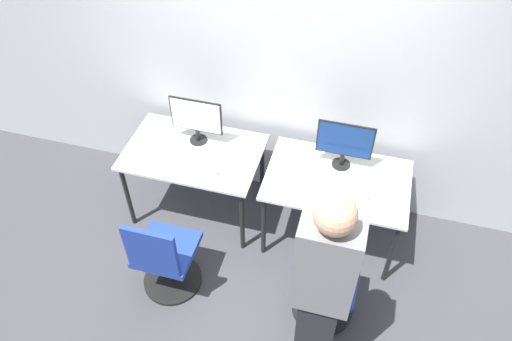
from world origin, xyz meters
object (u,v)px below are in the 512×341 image
mouse_left (216,171)px  office_chair_right (325,289)px  monitor_right (345,143)px  mouse_right (366,195)px  person_right (323,286)px  keyboard_right (335,192)px  office_chair_left (165,260)px  keyboard_left (186,163)px  monitor_left (196,119)px

mouse_left → office_chair_right: 1.25m
mouse_left → monitor_right: monitor_right is taller
mouse_right → person_right: size_ratio=0.05×
keyboard_right → office_chair_right: office_chair_right is taller
person_right → monitor_right: bearing=92.6°
office_chair_left → office_chair_right: (1.24, 0.08, 0.00)m
keyboard_left → office_chair_left: size_ratio=0.41×
keyboard_left → office_chair_right: office_chair_right is taller
office_chair_right → office_chair_left: bearing=-176.5°
monitor_left → office_chair_left: size_ratio=0.49×
mouse_left → monitor_right: bearing=20.3°
mouse_right → office_chair_right: bearing=-104.2°
person_right → keyboard_right: bearing=93.5°
mouse_left → monitor_right: size_ratio=0.20×
office_chair_left → mouse_right: size_ratio=10.03×
mouse_right → person_right: 1.06m
monitor_left → monitor_right: same height
monitor_right → keyboard_left: bearing=-164.8°
monitor_left → keyboard_left: bearing=-90.0°
keyboard_left → person_right: bearing=-37.5°
monitor_right → mouse_right: bearing=-51.2°
office_chair_right → person_right: person_right is taller
keyboard_right → monitor_right: bearing=90.0°
keyboard_right → person_right: size_ratio=0.21×
mouse_left → keyboard_right: mouse_left is taller
mouse_left → person_right: 1.42m
monitor_left → mouse_left: 0.48m
mouse_right → office_chair_right: office_chair_right is taller
monitor_left → person_right: size_ratio=0.25×
keyboard_left → keyboard_right: same height
mouse_right → office_chair_right: (-0.17, -0.66, -0.38)m
monitor_left → office_chair_right: size_ratio=0.49×
office_chair_left → keyboard_left: bearing=94.7°
mouse_left → keyboard_right: bearing=1.7°
monitor_left → keyboard_right: size_ratio=1.22×
keyboard_right → mouse_right: size_ratio=4.08×
office_chair_left → monitor_right: bearing=41.5°
mouse_right → person_right: bearing=-99.9°
monitor_left → office_chair_left: (0.06, -1.00, -0.60)m
mouse_left → mouse_right: (1.20, 0.06, 0.00)m
office_chair_left → keyboard_right: bearing=31.2°
mouse_left → office_chair_left: bearing=-107.3°
office_chair_left → office_chair_right: same height
mouse_left → mouse_right: 1.20m
mouse_left → monitor_right: 1.04m
monitor_right → mouse_right: 0.44m
office_chair_right → monitor_right: bearing=94.3°
office_chair_left → mouse_right: office_chair_left is taller
office_chair_left → keyboard_right: 1.41m
keyboard_right → mouse_right: mouse_right is taller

